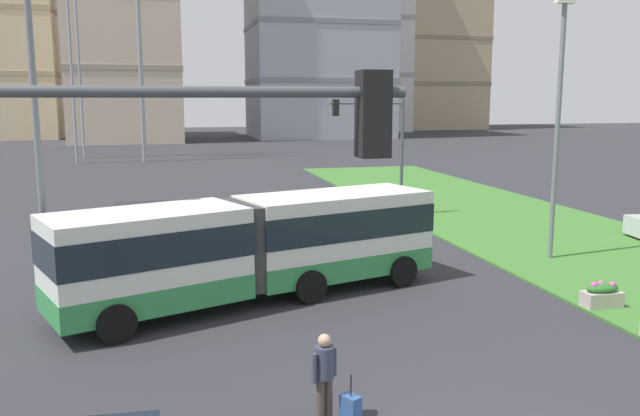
{
  "coord_description": "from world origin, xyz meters",
  "views": [
    {
      "loc": [
        -5.22,
        -8.81,
        5.96
      ],
      "look_at": [
        -0.01,
        12.91,
        2.2
      ],
      "focal_mm": 36.63,
      "sensor_mm": 36.0,
      "label": 1
    }
  ],
  "objects_px": {
    "traffic_light_far_right": "(378,137)",
    "apartment_tower_east": "(431,21)",
    "streetlight_median": "(558,120)",
    "car_grey_wagon": "(147,223)",
    "rolling_suitcase": "(351,410)",
    "traffic_light_near_left": "(75,292)",
    "apartment_tower_centre": "(318,1)",
    "articulated_bus": "(255,246)",
    "apartment_tower_eastcentre": "(352,24)",
    "pedestrian_crossing": "(324,372)",
    "streetlight_left": "(36,126)",
    "flower_planter_2": "(602,295)"
  },
  "relations": [
    {
      "from": "traffic_light_near_left",
      "to": "traffic_light_far_right",
      "type": "relative_size",
      "value": 1.05
    },
    {
      "from": "apartment_tower_centre",
      "to": "flower_planter_2",
      "type": "bearing_deg",
      "value": -97.87
    },
    {
      "from": "articulated_bus",
      "to": "rolling_suitcase",
      "type": "xyz_separation_m",
      "value": [
        0.64,
        -8.03,
        -1.34
      ]
    },
    {
      "from": "rolling_suitcase",
      "to": "apartment_tower_centre",
      "type": "height_order",
      "value": "apartment_tower_centre"
    },
    {
      "from": "traffic_light_far_right",
      "to": "streetlight_median",
      "type": "relative_size",
      "value": 0.63
    },
    {
      "from": "rolling_suitcase",
      "to": "apartment_tower_east",
      "type": "relative_size",
      "value": 0.02
    },
    {
      "from": "flower_planter_2",
      "to": "traffic_light_near_left",
      "type": "bearing_deg",
      "value": -142.71
    },
    {
      "from": "pedestrian_crossing",
      "to": "apartment_tower_centre",
      "type": "height_order",
      "value": "apartment_tower_centre"
    },
    {
      "from": "streetlight_median",
      "to": "traffic_light_far_right",
      "type": "bearing_deg",
      "value": 110.05
    },
    {
      "from": "articulated_bus",
      "to": "flower_planter_2",
      "type": "distance_m",
      "value": 10.1
    },
    {
      "from": "pedestrian_crossing",
      "to": "rolling_suitcase",
      "type": "height_order",
      "value": "pedestrian_crossing"
    },
    {
      "from": "apartment_tower_centre",
      "to": "apartment_tower_east",
      "type": "bearing_deg",
      "value": 39.47
    },
    {
      "from": "pedestrian_crossing",
      "to": "flower_planter_2",
      "type": "relative_size",
      "value": 1.58
    },
    {
      "from": "rolling_suitcase",
      "to": "apartment_tower_eastcentre",
      "type": "xyz_separation_m",
      "value": [
        31.7,
        108.88,
        19.26
      ]
    },
    {
      "from": "rolling_suitcase",
      "to": "apartment_tower_east",
      "type": "height_order",
      "value": "apartment_tower_east"
    },
    {
      "from": "articulated_bus",
      "to": "apartment_tower_eastcentre",
      "type": "relative_size",
      "value": 0.3
    },
    {
      "from": "apartment_tower_centre",
      "to": "rolling_suitcase",
      "type": "bearing_deg",
      "value": -102.94
    },
    {
      "from": "car_grey_wagon",
      "to": "apartment_tower_centre",
      "type": "relative_size",
      "value": 0.11
    },
    {
      "from": "rolling_suitcase",
      "to": "traffic_light_far_right",
      "type": "bearing_deg",
      "value": 70.23
    },
    {
      "from": "traffic_light_near_left",
      "to": "traffic_light_far_right",
      "type": "distance_m",
      "value": 27.38
    },
    {
      "from": "apartment_tower_east",
      "to": "rolling_suitcase",
      "type": "bearing_deg",
      "value": -113.4
    },
    {
      "from": "rolling_suitcase",
      "to": "streetlight_left",
      "type": "xyz_separation_m",
      "value": [
        -6.44,
        8.05,
        4.92
      ]
    },
    {
      "from": "streetlight_left",
      "to": "apartment_tower_centre",
      "type": "xyz_separation_m",
      "value": [
        27.0,
        81.43,
        15.29
      ]
    },
    {
      "from": "pedestrian_crossing",
      "to": "traffic_light_near_left",
      "type": "height_order",
      "value": "traffic_light_near_left"
    },
    {
      "from": "streetlight_median",
      "to": "apartment_tower_east",
      "type": "bearing_deg",
      "value": 69.62
    },
    {
      "from": "rolling_suitcase",
      "to": "flower_planter_2",
      "type": "relative_size",
      "value": 0.88
    },
    {
      "from": "apartment_tower_eastcentre",
      "to": "apartment_tower_east",
      "type": "relative_size",
      "value": 0.93
    },
    {
      "from": "pedestrian_crossing",
      "to": "traffic_light_near_left",
      "type": "relative_size",
      "value": 0.28
    },
    {
      "from": "pedestrian_crossing",
      "to": "rolling_suitcase",
      "type": "bearing_deg",
      "value": -23.96
    },
    {
      "from": "car_grey_wagon",
      "to": "apartment_tower_east",
      "type": "xyz_separation_m",
      "value": [
        52.76,
        95.45,
        20.25
      ]
    },
    {
      "from": "streetlight_median",
      "to": "traffic_light_near_left",
      "type": "bearing_deg",
      "value": -133.89
    },
    {
      "from": "rolling_suitcase",
      "to": "streetlight_left",
      "type": "height_order",
      "value": "streetlight_left"
    },
    {
      "from": "pedestrian_crossing",
      "to": "traffic_light_near_left",
      "type": "distance_m",
      "value": 7.04
    },
    {
      "from": "traffic_light_far_right",
      "to": "apartment_tower_east",
      "type": "height_order",
      "value": "apartment_tower_east"
    },
    {
      "from": "car_grey_wagon",
      "to": "apartment_tower_eastcentre",
      "type": "relative_size",
      "value": 0.11
    },
    {
      "from": "articulated_bus",
      "to": "rolling_suitcase",
      "type": "bearing_deg",
      "value": -85.41
    },
    {
      "from": "rolling_suitcase",
      "to": "apartment_tower_east",
      "type": "bearing_deg",
      "value": 66.6
    },
    {
      "from": "car_grey_wagon",
      "to": "pedestrian_crossing",
      "type": "xyz_separation_m",
      "value": [
        3.53,
        -17.07,
        0.25
      ]
    },
    {
      "from": "articulated_bus",
      "to": "streetlight_median",
      "type": "bearing_deg",
      "value": 11.51
    },
    {
      "from": "car_grey_wagon",
      "to": "apartment_tower_centre",
      "type": "xyz_separation_m",
      "value": [
        24.54,
        72.22,
        19.78
      ]
    },
    {
      "from": "rolling_suitcase",
      "to": "apartment_tower_centre",
      "type": "bearing_deg",
      "value": 77.06
    },
    {
      "from": "car_grey_wagon",
      "to": "flower_planter_2",
      "type": "height_order",
      "value": "car_grey_wagon"
    },
    {
      "from": "traffic_light_far_right",
      "to": "apartment_tower_eastcentre",
      "type": "height_order",
      "value": "apartment_tower_eastcentre"
    },
    {
      "from": "apartment_tower_centre",
      "to": "apartment_tower_eastcentre",
      "type": "relative_size",
      "value": 1.05
    },
    {
      "from": "traffic_light_far_right",
      "to": "apartment_tower_east",
      "type": "bearing_deg",
      "value": 65.84
    },
    {
      "from": "streetlight_median",
      "to": "apartment_tower_east",
      "type": "xyz_separation_m",
      "value": [
        38.03,
        102.37,
        15.84
      ]
    },
    {
      "from": "flower_planter_2",
      "to": "apartment_tower_east",
      "type": "distance_m",
      "value": 116.88
    },
    {
      "from": "apartment_tower_eastcentre",
      "to": "pedestrian_crossing",
      "type": "bearing_deg",
      "value": -106.48
    },
    {
      "from": "articulated_bus",
      "to": "apartment_tower_eastcentre",
      "type": "distance_m",
      "value": 107.42
    },
    {
      "from": "apartment_tower_east",
      "to": "traffic_light_far_right",
      "type": "bearing_deg",
      "value": -114.16
    }
  ]
}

